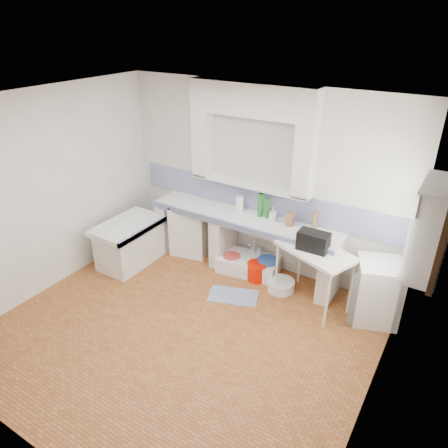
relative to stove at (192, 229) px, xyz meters
The scene contains 36 objects.
floor 2.07m from the stove, 57.91° to the right, with size 4.50×4.50×0.00m, color #A05D2F.
ceiling 3.13m from the stove, 57.91° to the right, with size 4.50×4.50×0.00m, color white.
wall_back 1.49m from the stove, 14.45° to the left, with size 4.50×4.50×0.00m, color silver.
wall_front 4.00m from the stove, 73.82° to the right, with size 4.50×4.50×0.00m, color silver.
wall_left 2.30m from the stove, 124.21° to the right, with size 4.50×4.50×0.00m, color silver.
wall_right 3.88m from the stove, 27.34° to the right, with size 4.50×4.50×0.00m, color silver.
alcove_mass 2.37m from the stove, ahead, with size 1.90×0.25×0.45m, color silver.
window_frame 3.74m from the stove, ahead, with size 0.35×0.86×1.06m, color #332110.
lace_valance 3.74m from the stove, ahead, with size 0.01×0.84×0.24m, color white.
counter_slab 1.08m from the stove, ahead, with size 3.00×0.60×0.08m, color white.
counter_lip 1.12m from the stove, 17.12° to the right, with size 3.00×0.04×0.10m, color navy.
counter_pier_left 0.42m from the stove, behind, with size 0.20×0.55×0.82m, color silver.
counter_pier_mid 0.63m from the stove, ahead, with size 0.20×0.55×0.82m, color silver.
counter_pier_right 2.38m from the stove, ahead, with size 0.20×0.55×0.82m, color silver.
peninsula_top 1.06m from the stove, 127.05° to the right, with size 0.70×1.10×0.08m, color white.
peninsula_base 1.04m from the stove, 127.05° to the right, with size 0.60×1.00×0.62m, color silver.
peninsula_lip 0.90m from the stove, 109.46° to the right, with size 0.04×1.10×0.10m, color navy.
backsplash 1.30m from the stove, 13.70° to the left, with size 4.27×0.03×0.40m, color navy.
stove is the anchor object (origin of this frame).
sink 1.16m from the stove, ahead, with size 0.93×0.50×0.22m, color white.
side_table 2.25m from the stove, ahead, with size 1.02×0.56×0.05m, color white.
fridge 3.06m from the stove, ahead, with size 0.54×0.54×0.84m, color white.
bucket_red 0.94m from the stove, 10.85° to the right, with size 0.28×0.28×0.26m, color #D34035.
bucket_orange 1.37m from the stove, ahead, with size 0.30×0.30×0.28m, color red.
bucket_blue 1.45m from the stove, ahead, with size 0.32×0.32×0.30m, color #2B52B6.
basin_white 1.81m from the stove, ahead, with size 0.39×0.39×0.15m, color white.
water_bottle_a 1.12m from the stove, ahead, with size 0.08×0.08×0.31m, color silver.
water_bottle_b 1.22m from the stove, ahead, with size 0.09×0.09×0.33m, color silver.
black_bag 2.28m from the stove, ahead, with size 0.40×0.23×0.25m, color black.
green_bottle_a 1.37m from the stove, ahead, with size 0.08×0.08×0.36m, color #1C751D.
green_bottle_b 1.45m from the stove, ahead, with size 0.07×0.07×0.31m, color #1C751D.
knife_block 1.79m from the stove, ahead, with size 0.10×0.08×0.21m, color brown.
cutting_board 2.13m from the stove, ahead, with size 0.02×0.20×0.27m, color brown.
paper_towel 1.04m from the stove, ahead, with size 0.12×0.12×0.24m, color white.
soap_bottle 1.54m from the stove, ahead, with size 0.09×0.10×0.21m, color white.
rug 1.51m from the stove, 30.77° to the right, with size 0.69×0.40×0.01m, color #3B5985.
Camera 1 is at (2.62, -3.21, 3.61)m, focal length 33.42 mm.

